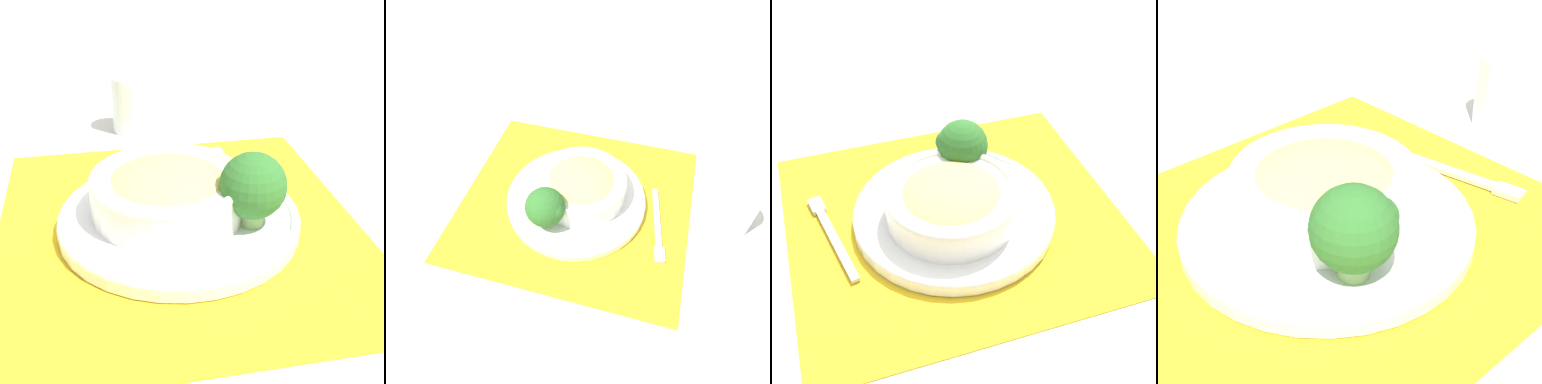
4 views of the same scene
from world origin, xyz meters
TOP-DOWN VIEW (x-y plane):
  - ground_plane at (0.00, 0.00)m, footprint 4.00×4.00m
  - placemat at (0.00, 0.00)m, footprint 0.52×0.48m
  - plate at (0.00, 0.00)m, footprint 0.30×0.30m
  - bowl at (-0.01, -0.01)m, footprint 0.19×0.19m
  - broccoli_floret at (0.05, 0.08)m, footprint 0.08×0.08m
  - carrot_slice_near at (-0.02, 0.06)m, footprint 0.04×0.04m
  - carrot_slice_middle at (-0.03, 0.05)m, footprint 0.04×0.04m
  - carrot_slice_far at (-0.05, 0.04)m, footprint 0.04×0.04m
  - carrot_slice_extra at (-0.05, 0.03)m, footprint 0.04×0.04m
  - water_glass at (-0.33, 0.00)m, footprint 0.07×0.07m
  - fork at (-0.18, 0.05)m, footprint 0.04×0.18m

SIDE VIEW (x-z plane):
  - ground_plane at x=0.00m, z-range 0.00..0.00m
  - placemat at x=0.00m, z-range 0.00..0.00m
  - fork at x=-0.18m, z-range 0.00..0.01m
  - plate at x=0.00m, z-range 0.00..0.03m
  - carrot_slice_near at x=-0.02m, z-range 0.02..0.03m
  - carrot_slice_middle at x=-0.03m, z-range 0.02..0.03m
  - carrot_slice_far at x=-0.05m, z-range 0.02..0.03m
  - carrot_slice_extra at x=-0.05m, z-range 0.02..0.03m
  - water_glass at x=-0.33m, z-range -0.01..0.09m
  - bowl at x=-0.01m, z-range 0.02..0.08m
  - broccoli_floret at x=0.05m, z-range 0.03..0.12m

